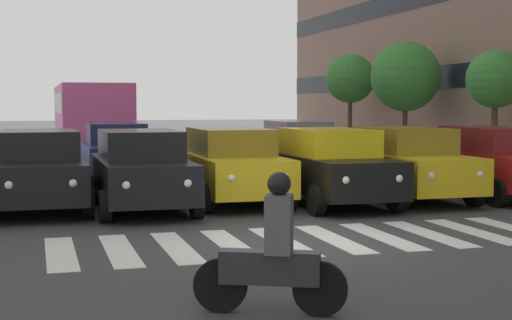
{
  "coord_description": "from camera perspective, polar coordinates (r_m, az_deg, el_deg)",
  "views": [
    {
      "loc": [
        4.39,
        11.97,
        2.31
      ],
      "look_at": [
        -0.1,
        -3.52,
        1.1
      ],
      "focal_mm": 53.58,
      "sensor_mm": 36.0,
      "label": 1
    }
  ],
  "objects": [
    {
      "name": "car_0",
      "position": [
        19.42,
        17.43,
        -0.11
      ],
      "size": [
        2.02,
        4.44,
        1.72
      ],
      "color": "maroon",
      "rests_on": "ground_plane"
    },
    {
      "name": "car_5",
      "position": [
        16.96,
        -15.81,
        -0.69
      ],
      "size": [
        2.02,
        4.44,
        1.72
      ],
      "color": "black",
      "rests_on": "ground_plane"
    },
    {
      "name": "ground_plane",
      "position": [
        12.96,
        3.93,
        -5.99
      ],
      "size": [
        180.0,
        180.0,
        0.0
      ],
      "primitive_type": "plane",
      "color": "#38383A"
    },
    {
      "name": "street_tree_3",
      "position": [
        34.55,
        7.05,
        6.03
      ],
      "size": [
        2.2,
        2.2,
        4.34
      ],
      "color": "#513823",
      "rests_on": "sidewalk_left"
    },
    {
      "name": "car_3",
      "position": [
        17.56,
        -1.85,
        -0.36
      ],
      "size": [
        2.02,
        4.44,
        1.72
      ],
      "color": "gold",
      "rests_on": "ground_plane"
    },
    {
      "name": "street_tree_2",
      "position": [
        29.51,
        11.09,
        6.12
      ],
      "size": [
        2.64,
        2.64,
        4.47
      ],
      "color": "#513823",
      "rests_on": "sidewalk_left"
    },
    {
      "name": "street_tree_1",
      "position": [
        25.35,
        17.43,
        5.74
      ],
      "size": [
        1.84,
        1.84,
        3.83
      ],
      "color": "#513823",
      "rests_on": "sidewalk_left"
    },
    {
      "name": "car_1",
      "position": [
        18.44,
        11.15,
        -0.22
      ],
      "size": [
        2.02,
        4.44,
        1.72
      ],
      "color": "gold",
      "rests_on": "ground_plane"
    },
    {
      "name": "bus_behind_traffic",
      "position": [
        32.0,
        -12.33,
        3.39
      ],
      "size": [
        2.78,
        10.5,
        3.0
      ],
      "color": "#DB5193",
      "rests_on": "ground_plane"
    },
    {
      "name": "crosswalk_markings",
      "position": [
        12.96,
        3.93,
        -5.97
      ],
      "size": [
        8.55,
        2.8,
        0.01
      ],
      "color": "silver",
      "rests_on": "ground_plane"
    },
    {
      "name": "car_row2_0",
      "position": [
        24.88,
        3.25,
        1.0
      ],
      "size": [
        2.02,
        4.44,
        1.72
      ],
      "color": "#B2B7BC",
      "rests_on": "ground_plane"
    },
    {
      "name": "car_2",
      "position": [
        17.31,
        5.59,
        -0.45
      ],
      "size": [
        2.02,
        4.44,
        1.72
      ],
      "color": "black",
      "rests_on": "ground_plane"
    },
    {
      "name": "car_4",
      "position": [
        16.49,
        -8.58,
        -0.71
      ],
      "size": [
        2.02,
        4.44,
        1.72
      ],
      "color": "black",
      "rests_on": "ground_plane"
    },
    {
      "name": "car_row2_1",
      "position": [
        22.6,
        -10.42,
        0.61
      ],
      "size": [
        2.02,
        4.44,
        1.72
      ],
      "color": "navy",
      "rests_on": "ground_plane"
    },
    {
      "name": "motorcycle_with_rider",
      "position": [
        8.37,
        1.27,
        -7.18
      ],
      "size": [
        1.59,
        0.8,
        1.57
      ],
      "color": "black",
      "rests_on": "ground_plane"
    }
  ]
}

